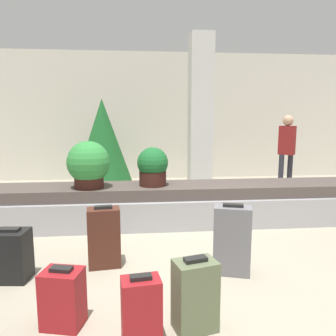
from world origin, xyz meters
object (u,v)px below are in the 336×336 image
object	(u,v)px
suitcase_2	(104,237)
suitcase_5	(63,298)
suitcase_4	(232,240)
suitcase_7	(12,255)
potted_plant_1	(89,165)
decorated_tree	(103,140)
suitcase_1	(141,310)
traveler_0	(287,146)
pillar	(200,116)
potted_plant_0	(153,167)
suitcase_3	(195,295)

from	to	relation	value
suitcase_2	suitcase_5	world-z (taller)	suitcase_2
suitcase_2	suitcase_4	distance (m)	1.33
suitcase_7	potted_plant_1	xyz separation A→B (m)	(0.54, 1.50, 0.66)
suitcase_5	suitcase_4	bearing A→B (deg)	38.55
suitcase_4	decorated_tree	world-z (taller)	decorated_tree
suitcase_2	suitcase_5	xyz separation A→B (m)	(-0.21, -1.00, -0.10)
suitcase_1	traveler_0	xyz separation A→B (m)	(3.21, 4.65, 0.73)
suitcase_7	pillar	bearing A→B (deg)	59.61
suitcase_4	suitcase_5	world-z (taller)	suitcase_4
suitcase_1	potted_plant_0	bearing A→B (deg)	78.25
suitcase_2	traveler_0	bearing A→B (deg)	36.94
pillar	suitcase_5	bearing A→B (deg)	-113.74
suitcase_4	suitcase_5	size ratio (longest dim) A/B	1.54
suitcase_3	suitcase_7	distance (m)	1.87
suitcase_7	suitcase_4	bearing A→B (deg)	3.69
potted_plant_0	suitcase_7	bearing A→B (deg)	-132.50
traveler_0	decorated_tree	distance (m)	3.99
suitcase_5	traveler_0	xyz separation A→B (m)	(3.80, 4.41, 0.74)
suitcase_2	suitcase_5	distance (m)	1.02
suitcase_1	pillar	bearing A→B (deg)	67.04
suitcase_1	suitcase_2	bearing A→B (deg)	99.72
suitcase_7	traveler_0	xyz separation A→B (m)	(4.45, 3.63, 0.71)
pillar	suitcase_1	world-z (taller)	pillar
suitcase_2	suitcase_7	distance (m)	0.89
suitcase_2	suitcase_3	distance (m)	1.37
suitcase_5	traveler_0	size ratio (longest dim) A/B	0.29
suitcase_2	suitcase_1	bearing A→B (deg)	-79.95
suitcase_4	potted_plant_1	size ratio (longest dim) A/B	1.09
pillar	suitcase_2	world-z (taller)	pillar
pillar	suitcase_4	bearing A→B (deg)	-95.68
pillar	potted_plant_1	distance (m)	2.86
pillar	suitcase_7	distance (m)	4.48
traveler_0	potted_plant_1	bearing A→B (deg)	74.40
potted_plant_1	pillar	bearing A→B (deg)	44.75
potted_plant_0	decorated_tree	bearing A→B (deg)	110.68
suitcase_1	suitcase_5	distance (m)	0.63
suitcase_3	potted_plant_1	distance (m)	2.73
suitcase_5	traveler_0	bearing A→B (deg)	62.68
pillar	suitcase_2	distance (m)	3.85
suitcase_4	decorated_tree	distance (m)	4.58
suitcase_3	suitcase_4	bearing A→B (deg)	43.61
pillar	suitcase_3	xyz separation A→B (m)	(-0.88, -4.37, -1.33)
suitcase_1	suitcase_7	size ratio (longest dim) A/B	0.95
suitcase_3	suitcase_7	size ratio (longest dim) A/B	1.08
decorated_tree	suitcase_1	bearing A→B (deg)	-81.74
potted_plant_1	suitcase_4	bearing A→B (deg)	-44.21
suitcase_4	potted_plant_1	bearing A→B (deg)	152.14
suitcase_5	suitcase_7	distance (m)	1.02
suitcase_7	traveler_0	world-z (taller)	traveler_0
potted_plant_0	potted_plant_1	xyz separation A→B (m)	(-0.91, -0.08, 0.05)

